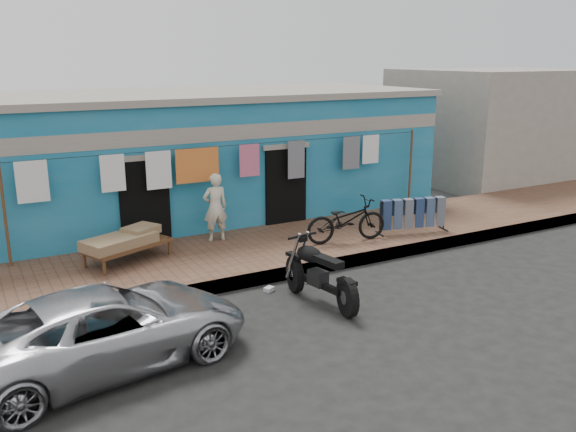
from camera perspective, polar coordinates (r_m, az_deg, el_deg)
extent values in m
plane|color=black|center=(10.95, 5.11, -8.19)|extent=(80.00, 80.00, 0.00)
cube|color=brown|center=(13.33, -2.08, -3.30)|extent=(28.00, 3.00, 0.25)
cube|color=gray|center=(12.12, 1.03, -5.17)|extent=(28.00, 0.10, 0.25)
cube|color=#176B94|center=(16.56, -8.41, 5.39)|extent=(12.00, 5.00, 3.20)
cube|color=#9E9384|center=(14.19, -5.04, 7.81)|extent=(12.00, 0.14, 0.35)
cube|color=#9E9384|center=(16.37, -8.63, 11.20)|extent=(12.20, 5.20, 0.16)
cube|color=black|center=(13.65, -13.22, 0.79)|extent=(1.10, 0.10, 2.10)
cube|color=black|center=(14.94, -0.22, 2.38)|extent=(1.10, 0.10, 2.10)
cube|color=#9E9384|center=(22.78, 18.69, 8.08)|extent=(6.00, 5.00, 3.80)
cylinder|color=brown|center=(12.94, -24.99, 0.14)|extent=(0.06, 0.06, 2.10)
cylinder|color=brown|center=(16.76, 11.37, 4.33)|extent=(0.06, 0.06, 2.10)
cylinder|color=black|center=(13.94, -4.49, 6.66)|extent=(10.00, 0.01, 0.01)
cube|color=silver|center=(12.86, -22.82, 2.98)|extent=(0.60, 0.02, 0.83)
cube|color=silver|center=(13.09, -16.07, 3.87)|extent=(0.50, 0.02, 0.78)
cube|color=silver|center=(13.34, -12.01, 4.22)|extent=(0.55, 0.02, 0.82)
cube|color=#CC4C26|center=(13.61, -8.47, 4.72)|extent=(1.00, 0.02, 0.76)
cube|color=#C35B7A|center=(14.09, -3.62, 5.22)|extent=(0.50, 0.02, 0.75)
cube|color=slate|center=(14.67, 0.78, 5.30)|extent=(0.45, 0.02, 0.91)
cube|color=slate|center=(15.50, 5.94, 5.90)|extent=(0.50, 0.02, 0.83)
cube|color=silver|center=(15.84, 7.74, 6.21)|extent=(0.50, 0.02, 0.73)
imported|color=#B4B3B8|center=(9.03, -16.62, -9.93)|extent=(4.38, 2.51, 1.16)
imported|color=beige|center=(13.57, -6.82, 0.83)|extent=(0.56, 0.39, 1.52)
imported|color=black|center=(13.48, 5.49, 0.06)|extent=(1.93, 0.93, 1.20)
cube|color=silver|center=(11.45, -1.78, -6.85)|extent=(0.22, 0.20, 0.08)
cube|color=silver|center=(11.87, 1.89, -6.05)|extent=(0.20, 0.20, 0.08)
cube|color=silver|center=(11.83, 3.22, -6.18)|extent=(0.19, 0.21, 0.07)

